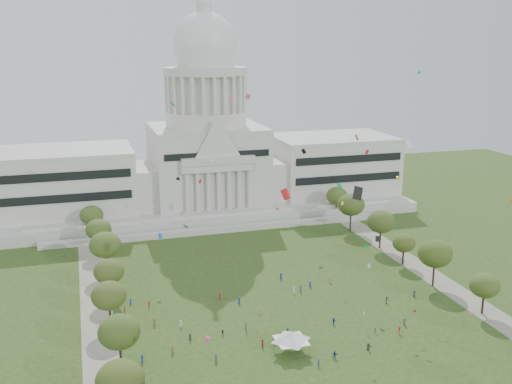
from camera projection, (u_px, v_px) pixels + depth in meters
The scene contains 31 objects.
ground at pixel (311, 335), 141.41m from camera, with size 400.00×400.00×0.00m, color #2C4418.
capitol at pixel (207, 156), 241.32m from camera, with size 160.00×64.50×91.30m.
path_left at pixel (96, 308), 155.90m from camera, with size 8.00×160.00×0.04m, color gray.
path_right at pixel (421, 268), 182.59m from camera, with size 8.00×160.00×0.04m, color gray.
row_tree_l_0 at pixel (120, 380), 106.49m from camera, with size 8.85×8.85×12.59m.
row_tree_l_1 at pixel (119, 332), 124.19m from camera, with size 8.86×8.86×12.59m.
row_tree_r_1 at pixel (485, 286), 150.74m from camera, with size 7.58×7.58×10.78m.
row_tree_l_2 at pixel (109, 296), 142.84m from camera, with size 8.42×8.42×11.97m.
row_tree_r_2 at pixel (435, 254), 167.48m from camera, with size 9.55×9.55×13.58m.
row_tree_l_3 at pixel (109, 271), 158.60m from camera, with size 8.12×8.12×11.55m.
row_tree_r_3 at pixel (404, 243), 184.01m from camera, with size 7.01×7.01×9.98m.
row_tree_l_4 at pixel (105, 245), 175.48m from camera, with size 9.29×9.29×13.21m.
row_tree_r_4 at pixel (381, 222), 198.00m from camera, with size 9.19×9.19×13.06m.
row_tree_l_5 at pixel (99, 230), 192.66m from camera, with size 8.33×8.33×11.85m.
row_tree_r_5 at pixel (351, 205), 216.19m from camera, with size 9.82×9.82×13.96m.
row_tree_l_6 at pixel (92, 215), 209.06m from camera, with size 8.19×8.19×11.64m.
row_tree_r_6 at pixel (337, 196), 233.88m from camera, with size 8.42×8.42×11.97m.
event_tent at pixel (291, 336), 132.77m from camera, with size 9.40×9.40×5.25m.
person_0 at pixel (414, 293), 162.48m from camera, with size 0.88×0.57×1.80m, color #4C4C51.
person_2 at pixel (387, 300), 158.44m from camera, with size 0.91×0.56×1.86m, color #4C4C51.
person_3 at pixel (375, 330), 142.28m from camera, with size 0.96×0.49×1.48m, color #4C4C51.
person_4 at pixel (334, 321), 146.44m from camera, with size 1.13×0.62×1.93m, color navy.
person_5 at pixel (288, 331), 141.37m from camera, with size 1.68×0.66×1.81m, color #33723F.
person_6 at pixel (368, 347), 134.51m from camera, with size 0.84×0.55×1.72m, color #26262B.
person_7 at pixel (319, 363), 127.95m from camera, with size 0.58×0.42×1.58m, color navy.
person_8 at pixel (223, 333), 141.21m from camera, with size 0.71×0.44×1.47m, color #26262B.
person_9 at pixel (399, 330), 141.79m from camera, with size 1.23×0.63×1.90m, color #B21E1E.
person_10 at pixel (345, 298), 160.05m from camera, with size 0.88×0.48×1.49m, color silver.
person_11 at pixel (335, 355), 131.03m from camera, with size 1.61×0.64×1.74m, color navy.
distant_crowd at pixel (241, 312), 151.45m from camera, with size 65.53×40.00×1.95m.
kite_swarm at pixel (310, 192), 143.56m from camera, with size 80.87×106.59×58.40m.
Camera 1 is at (-49.28, -119.50, 67.87)m, focal length 42.00 mm.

